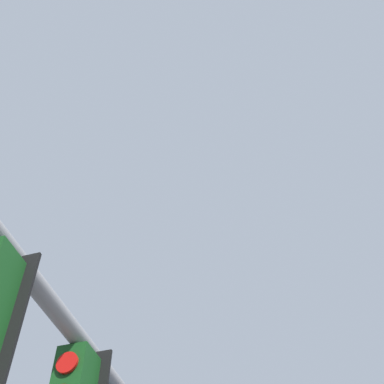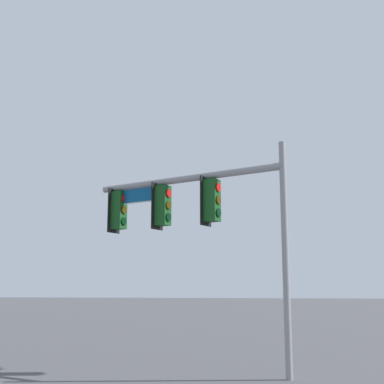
% 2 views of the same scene
% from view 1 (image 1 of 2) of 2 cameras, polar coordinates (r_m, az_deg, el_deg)
% --- Properties ---
extents(signal_pole_near, '(5.67, 1.43, 5.56)m').
position_cam_1_polar(signal_pole_near, '(4.88, -16.73, -18.26)').
color(signal_pole_near, gray).
rests_on(signal_pole_near, ground_plane).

